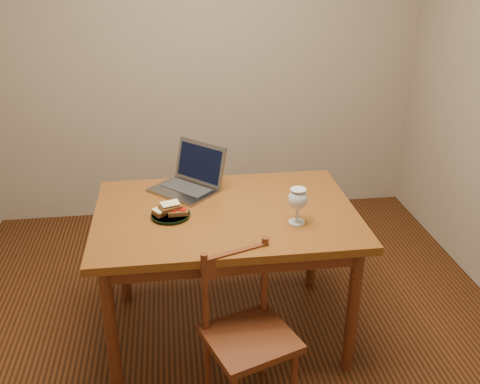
{
  "coord_description": "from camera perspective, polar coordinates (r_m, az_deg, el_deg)",
  "views": [
    {
      "loc": [
        -0.26,
        -2.29,
        1.95
      ],
      "look_at": [
        0.07,
        0.16,
        0.8
      ],
      "focal_mm": 40.0,
      "sensor_mm": 36.0,
      "label": 1
    }
  ],
  "objects": [
    {
      "name": "sandwich_top",
      "position": [
        2.62,
        -7.46,
        -1.53
      ],
      "size": [
        0.12,
        0.09,
        0.03
      ],
      "primitive_type": null,
      "rotation": [
        0.0,
        0.0,
        0.39
      ],
      "color": "#381E0C",
      "rests_on": "plate"
    },
    {
      "name": "chair",
      "position": [
        2.42,
        0.85,
        -14.19
      ],
      "size": [
        0.46,
        0.45,
        0.39
      ],
      "rotation": [
        0.0,
        0.0,
        0.35
      ],
      "color": "#401B0D",
      "rests_on": "floor"
    },
    {
      "name": "sandwich_cheese",
      "position": [
        2.63,
        -8.13,
        -1.95
      ],
      "size": [
        0.12,
        0.11,
        0.03
      ],
      "primitive_type": null,
      "rotation": [
        0.0,
        0.0,
        0.57
      ],
      "color": "#381E0C",
      "rests_on": "plate"
    },
    {
      "name": "sandwich_tomato",
      "position": [
        2.61,
        -6.62,
        -2.06
      ],
      "size": [
        0.1,
        0.06,
        0.03
      ],
      "primitive_type": null,
      "rotation": [
        0.0,
        0.0,
        0.02
      ],
      "color": "#381E0C",
      "rests_on": "plate"
    },
    {
      "name": "milk_glass",
      "position": [
        2.53,
        6.15,
        -1.49
      ],
      "size": [
        0.09,
        0.09,
        0.18
      ],
      "primitive_type": null,
      "color": "white",
      "rests_on": "table"
    },
    {
      "name": "front_wall",
      "position": [
        0.98,
        10.18,
        -17.29
      ],
      "size": [
        3.2,
        0.02,
        2.6
      ],
      "primitive_type": "cube",
      "color": "gray",
      "rests_on": "floor"
    },
    {
      "name": "laptop",
      "position": [
        2.91,
        -5.24,
        1.57
      ],
      "size": [
        0.44,
        0.44,
        0.24
      ],
      "rotation": [
        0.0,
        0.0,
        -0.78
      ],
      "color": "slate",
      "rests_on": "table"
    },
    {
      "name": "floor",
      "position": [
        3.03,
        -0.99,
        -15.46
      ],
      "size": [
        3.2,
        3.2,
        0.02
      ],
      "primitive_type": "cube",
      "color": "black",
      "rests_on": "ground"
    },
    {
      "name": "table",
      "position": [
        2.71,
        -1.52,
        -3.63
      ],
      "size": [
        1.3,
        0.9,
        0.74
      ],
      "color": "#4A240C",
      "rests_on": "floor"
    },
    {
      "name": "plate",
      "position": [
        2.63,
        -7.4,
        -2.47
      ],
      "size": [
        0.19,
        0.19,
        0.02
      ],
      "primitive_type": "cylinder",
      "color": "black",
      "rests_on": "table"
    },
    {
      "name": "back_wall",
      "position": [
        3.96,
        -3.99,
        15.42
      ],
      "size": [
        3.2,
        0.02,
        2.6
      ],
      "primitive_type": "cube",
      "color": "gray",
      "rests_on": "floor"
    }
  ]
}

